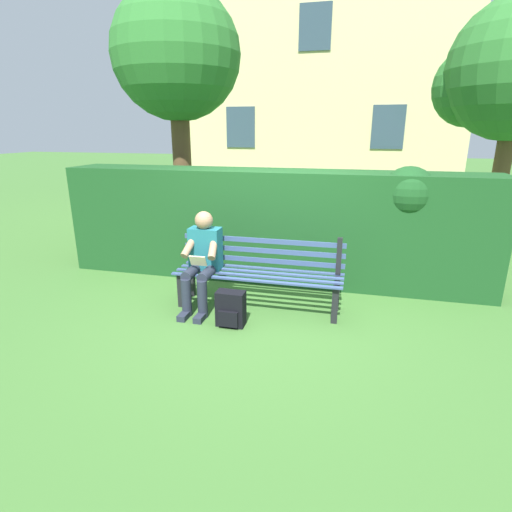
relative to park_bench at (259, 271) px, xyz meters
The scene contains 8 objects.
ground 0.47m from the park_bench, 90.00° to the left, with size 60.00×60.00×0.00m, color #3D6B2D.
park_bench is the anchor object (origin of this frame).
person_seated 0.72m from the park_bench, 15.05° to the left, with size 0.44×0.73×1.19m.
hedge_backdrop 1.12m from the park_bench, 86.96° to the right, with size 6.07×0.83×1.68m.
tree 4.54m from the park_bench, 50.82° to the right, with size 2.37×2.26×4.51m.
building_facade 10.09m from the park_bench, 87.93° to the right, with size 8.69×2.94×7.78m.
backpack 0.68m from the park_bench, 72.41° to the left, with size 0.32×0.25×0.41m.
tree_far 5.78m from the park_bench, 132.55° to the right, with size 2.49×2.37×4.28m.
Camera 1 is at (-1.09, 4.49, 2.13)m, focal length 28.44 mm.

